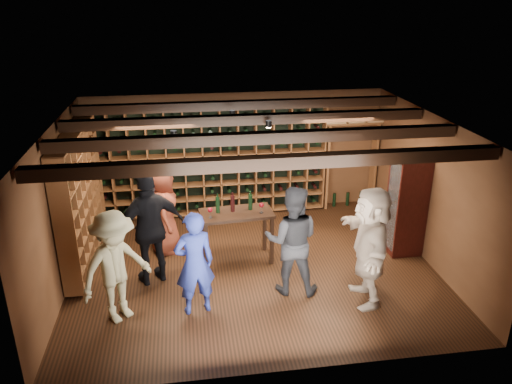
{
  "coord_description": "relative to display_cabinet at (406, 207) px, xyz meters",
  "views": [
    {
      "loc": [
        -1.05,
        -7.27,
        4.37
      ],
      "look_at": [
        0.07,
        0.2,
        1.3
      ],
      "focal_mm": 35.0,
      "sensor_mm": 36.0,
      "label": 1
    }
  ],
  "objects": [
    {
      "name": "room_shell",
      "position": [
        -2.71,
        -0.15,
        1.56
      ],
      "size": [
        6.0,
        6.0,
        6.0
      ],
      "color": "brown",
      "rests_on": "ground"
    },
    {
      "name": "display_cabinet",
      "position": [
        0.0,
        0.0,
        0.0
      ],
      "size": [
        0.55,
        0.5,
        1.75
      ],
      "color": "#330D0A",
      "rests_on": "ground"
    },
    {
      "name": "wine_rack_back",
      "position": [
        -3.24,
        2.13,
        0.29
      ],
      "size": [
        4.65,
        0.3,
        2.2
      ],
      "color": "brown",
      "rests_on": "ground"
    },
    {
      "name": "guest_khaki",
      "position": [
        -4.8,
        -1.28,
        -0.03
      ],
      "size": [
        1.22,
        1.16,
        1.66
      ],
      "primitive_type": "imported",
      "rotation": [
        0.0,
        0.0,
        0.69
      ],
      "color": "gray",
      "rests_on": "ground"
    },
    {
      "name": "man_blue_shirt",
      "position": [
        -3.72,
        -1.28,
        -0.07
      ],
      "size": [
        0.64,
        0.49,
        1.58
      ],
      "primitive_type": "imported",
      "rotation": [
        0.0,
        0.0,
        3.36
      ],
      "color": "navy",
      "rests_on": "ground"
    },
    {
      "name": "guest_woman_black",
      "position": [
        -4.36,
        -0.34,
        0.08
      ],
      "size": [
        1.18,
        0.85,
        1.87
      ],
      "primitive_type": "imported",
      "rotation": [
        0.0,
        0.0,
        3.55
      ],
      "color": "black",
      "rests_on": "ground"
    },
    {
      "name": "guest_red_floral",
      "position": [
        -4.19,
        0.64,
        -0.05
      ],
      "size": [
        0.53,
        0.8,
        1.62
      ],
      "primitive_type": "imported",
      "rotation": [
        0.0,
        0.0,
        1.59
      ],
      "color": "maroon",
      "rests_on": "ground"
    },
    {
      "name": "man_grey_suit",
      "position": [
        -2.24,
        -0.94,
        0.01
      ],
      "size": [
        0.98,
        0.85,
        1.74
      ],
      "primitive_type": "imported",
      "rotation": [
        0.0,
        0.0,
        2.89
      ],
      "color": "black",
      "rests_on": "ground"
    },
    {
      "name": "guest_beige",
      "position": [
        -1.18,
        -1.35,
        0.06
      ],
      "size": [
        0.69,
        1.74,
        1.82
      ],
      "primitive_type": "imported",
      "rotation": [
        0.0,
        0.0,
        4.62
      ],
      "color": "tan",
      "rests_on": "ground"
    },
    {
      "name": "ground",
      "position": [
        -2.71,
        -0.2,
        -0.86
      ],
      "size": [
        6.0,
        6.0,
        0.0
      ],
      "primitive_type": "plane",
      "color": "black",
      "rests_on": "ground"
    },
    {
      "name": "tasting_table",
      "position": [
        -2.97,
        0.11,
        -0.05
      ],
      "size": [
        1.26,
        0.7,
        1.19
      ],
      "rotation": [
        0.0,
        0.0,
        0.08
      ],
      "color": "black",
      "rests_on": "ground"
    },
    {
      "name": "wine_rack_left",
      "position": [
        -5.54,
        0.62,
        0.29
      ],
      "size": [
        0.3,
        2.65,
        2.2
      ],
      "color": "brown",
      "rests_on": "ground"
    },
    {
      "name": "crate_shelf",
      "position": [
        -0.31,
        2.12,
        0.71
      ],
      "size": [
        1.2,
        0.32,
        2.07
      ],
      "color": "brown",
      "rests_on": "ground"
    }
  ]
}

